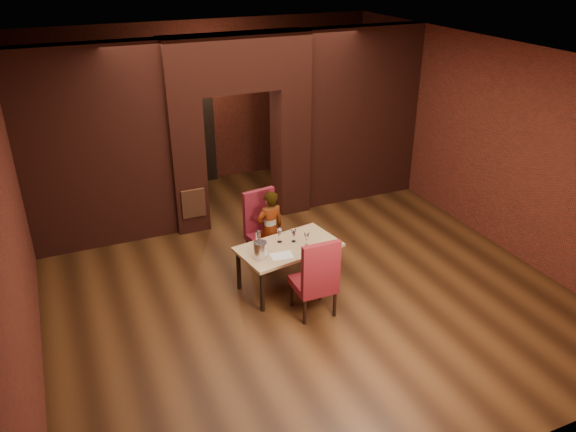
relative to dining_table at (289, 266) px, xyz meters
name	(u,v)px	position (x,y,z in m)	size (l,w,h in m)	color
floor	(286,268)	(0.15, 0.44, -0.33)	(8.00, 8.00, 0.00)	#462711
ceiling	(286,54)	(0.15, 0.44, 2.87)	(7.00, 8.00, 0.04)	silver
wall_back	(206,103)	(0.15, 4.44, 1.27)	(7.00, 0.04, 3.20)	maroon
wall_front	(480,336)	(0.15, -3.56, 1.27)	(7.00, 0.04, 3.20)	maroon
wall_left	(14,215)	(-3.35, 0.44, 1.27)	(0.04, 8.00, 3.20)	maroon
wall_right	(483,139)	(3.65, 0.44, 1.27)	(0.04, 8.00, 3.20)	maroon
pillar_left	(186,164)	(-0.80, 2.44, 0.82)	(0.55, 0.55, 2.30)	maroon
pillar_right	(290,149)	(1.10, 2.44, 0.82)	(0.55, 0.55, 2.30)	maroon
lintel	(236,62)	(0.15, 2.44, 2.42)	(2.45, 0.55, 0.90)	maroon
wing_wall_left	(95,150)	(-2.21, 2.44, 1.27)	(2.27, 0.35, 3.20)	maroon
wing_wall_right	(360,116)	(2.52, 2.44, 1.27)	(2.27, 0.35, 3.20)	maroon
vent_panel	(194,204)	(-0.80, 2.15, 0.22)	(0.40, 0.03, 0.50)	#AD5B32
rear_door	(189,133)	(-0.25, 4.38, 0.72)	(0.90, 0.08, 2.10)	black
rear_door_frame	(190,134)	(-0.25, 4.34, 0.72)	(1.02, 0.04, 2.22)	black
dining_table	(289,266)	(0.00, 0.00, 0.00)	(1.41, 0.79, 0.66)	tan
chair_far	(266,229)	(-0.04, 0.75, 0.24)	(0.52, 0.52, 1.14)	maroon
chair_near	(313,275)	(0.05, -0.70, 0.24)	(0.52, 0.52, 1.14)	maroon
person_seated	(270,228)	(-0.01, 0.68, 0.28)	(0.45, 0.29, 1.22)	silver
wine_glass_a	(280,236)	(-0.07, 0.15, 0.43)	(0.08, 0.08, 0.20)	white
wine_glass_b	(294,235)	(0.12, 0.08, 0.43)	(0.08, 0.08, 0.19)	white
wine_glass_c	(307,239)	(0.24, -0.08, 0.43)	(0.08, 0.08, 0.19)	white
tasting_sheet	(282,256)	(-0.20, -0.22, 0.33)	(0.30, 0.22, 0.00)	silver
wine_bucket	(260,250)	(-0.48, -0.15, 0.45)	(0.19, 0.19, 0.23)	silver
water_bottle	(258,240)	(-0.42, 0.09, 0.47)	(0.07, 0.07, 0.28)	white
potted_plant	(309,237)	(0.74, 0.87, -0.12)	(0.37, 0.32, 0.41)	#356026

